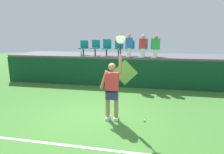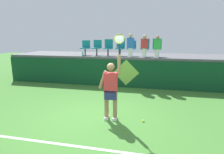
{
  "view_description": "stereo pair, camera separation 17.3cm",
  "coord_description": "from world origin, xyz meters",
  "px_view_note": "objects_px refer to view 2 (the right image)",
  "views": [
    {
      "loc": [
        1.56,
        -5.26,
        2.48
      ],
      "look_at": [
        0.27,
        1.33,
        1.02
      ],
      "focal_mm": 30.12,
      "sensor_mm": 36.0,
      "label": 1
    },
    {
      "loc": [
        1.73,
        -5.23,
        2.48
      ],
      "look_at": [
        0.27,
        1.33,
        1.02
      ],
      "focal_mm": 30.12,
      "sensor_mm": 36.0,
      "label": 2
    }
  ],
  "objects_px": {
    "stadium_chair_4": "(132,47)",
    "stadium_chair_6": "(157,47)",
    "tennis_ball": "(143,121)",
    "tennis_player": "(111,88)",
    "water_bottle": "(83,54)",
    "spectator_1": "(157,46)",
    "spectator_2": "(144,46)",
    "stadium_chair_5": "(145,47)",
    "stadium_chair_1": "(97,47)",
    "spectator_0": "(130,45)",
    "stadium_chair_0": "(85,47)",
    "stadium_chair_2": "(108,47)",
    "stadium_chair_3": "(120,47)"
  },
  "relations": [
    {
      "from": "water_bottle",
      "to": "spectator_1",
      "type": "relative_size",
      "value": 0.21
    },
    {
      "from": "stadium_chair_0",
      "to": "spectator_2",
      "type": "bearing_deg",
      "value": -8.46
    },
    {
      "from": "spectator_0",
      "to": "spectator_1",
      "type": "xyz_separation_m",
      "value": [
        1.26,
        0.01,
        -0.06
      ]
    },
    {
      "from": "stadium_chair_1",
      "to": "stadium_chair_3",
      "type": "xyz_separation_m",
      "value": [
        1.25,
        0.01,
        0.02
      ]
    },
    {
      "from": "tennis_player",
      "to": "spectator_2",
      "type": "bearing_deg",
      "value": 79.65
    },
    {
      "from": "spectator_1",
      "to": "stadium_chair_2",
      "type": "bearing_deg",
      "value": 169.58
    },
    {
      "from": "stadium_chair_3",
      "to": "stadium_chair_6",
      "type": "distance_m",
      "value": 1.84
    },
    {
      "from": "water_bottle",
      "to": "spectator_2",
      "type": "bearing_deg",
      "value": 0.32
    },
    {
      "from": "tennis_ball",
      "to": "tennis_player",
      "type": "bearing_deg",
      "value": -178.65
    },
    {
      "from": "stadium_chair_0",
      "to": "stadium_chair_5",
      "type": "height_order",
      "value": "stadium_chair_5"
    },
    {
      "from": "tennis_player",
      "to": "spectator_1",
      "type": "distance_m",
      "value": 4.33
    },
    {
      "from": "stadium_chair_3",
      "to": "stadium_chair_5",
      "type": "bearing_deg",
      "value": -0.0
    },
    {
      "from": "tennis_ball",
      "to": "water_bottle",
      "type": "bearing_deg",
      "value": 130.59
    },
    {
      "from": "water_bottle",
      "to": "stadium_chair_6",
      "type": "distance_m",
      "value": 3.77
    },
    {
      "from": "stadium_chair_5",
      "to": "stadium_chair_0",
      "type": "bearing_deg",
      "value": -179.85
    },
    {
      "from": "spectator_2",
      "to": "tennis_player",
      "type": "bearing_deg",
      "value": -100.35
    },
    {
      "from": "stadium_chair_1",
      "to": "stadium_chair_6",
      "type": "height_order",
      "value": "stadium_chair_6"
    },
    {
      "from": "water_bottle",
      "to": "spectator_0",
      "type": "xyz_separation_m",
      "value": [
        2.45,
        0.02,
        0.48
      ]
    },
    {
      "from": "water_bottle",
      "to": "stadium_chair_1",
      "type": "distance_m",
      "value": 0.86
    },
    {
      "from": "tennis_player",
      "to": "stadium_chair_4",
      "type": "bearing_deg",
      "value": 89.23
    },
    {
      "from": "tennis_ball",
      "to": "stadium_chair_6",
      "type": "distance_m",
      "value": 4.84
    },
    {
      "from": "stadium_chair_6",
      "to": "stadium_chair_4",
      "type": "bearing_deg",
      "value": -179.58
    },
    {
      "from": "tennis_player",
      "to": "spectator_0",
      "type": "bearing_deg",
      "value": 89.15
    },
    {
      "from": "stadium_chair_5",
      "to": "spectator_0",
      "type": "bearing_deg",
      "value": -144.77
    },
    {
      "from": "stadium_chair_2",
      "to": "spectator_0",
      "type": "height_order",
      "value": "spectator_0"
    },
    {
      "from": "stadium_chair_1",
      "to": "stadium_chair_2",
      "type": "height_order",
      "value": "stadium_chair_2"
    },
    {
      "from": "spectator_0",
      "to": "spectator_1",
      "type": "relative_size",
      "value": 1.09
    },
    {
      "from": "water_bottle",
      "to": "stadium_chair_4",
      "type": "bearing_deg",
      "value": 11.15
    },
    {
      "from": "stadium_chair_3",
      "to": "tennis_player",
      "type": "bearing_deg",
      "value": -83.36
    },
    {
      "from": "stadium_chair_4",
      "to": "stadium_chair_5",
      "type": "distance_m",
      "value": 0.67
    },
    {
      "from": "stadium_chair_5",
      "to": "spectator_2",
      "type": "xyz_separation_m",
      "value": [
        -0.0,
        -0.48,
        0.08
      ]
    },
    {
      "from": "stadium_chair_0",
      "to": "stadium_chair_6",
      "type": "bearing_deg",
      "value": 0.12
    },
    {
      "from": "spectator_2",
      "to": "water_bottle",
      "type": "bearing_deg",
      "value": -179.68
    },
    {
      "from": "stadium_chair_2",
      "to": "stadium_chair_3",
      "type": "distance_m",
      "value": 0.64
    },
    {
      "from": "tennis_ball",
      "to": "stadium_chair_6",
      "type": "relative_size",
      "value": 0.07
    },
    {
      "from": "tennis_player",
      "to": "stadium_chair_1",
      "type": "height_order",
      "value": "tennis_player"
    },
    {
      "from": "tennis_player",
      "to": "spectator_1",
      "type": "relative_size",
      "value": 2.47
    },
    {
      "from": "spectator_0",
      "to": "spectator_2",
      "type": "xyz_separation_m",
      "value": [
        0.67,
        -0.01,
        -0.02
      ]
    },
    {
      "from": "tennis_player",
      "to": "stadium_chair_2",
      "type": "distance_m",
      "value": 4.69
    },
    {
      "from": "spectator_1",
      "to": "spectator_0",
      "type": "bearing_deg",
      "value": -179.41
    },
    {
      "from": "stadium_chair_4",
      "to": "stadium_chair_3",
      "type": "bearing_deg",
      "value": 179.0
    },
    {
      "from": "stadium_chair_0",
      "to": "spectator_2",
      "type": "relative_size",
      "value": 0.73
    },
    {
      "from": "tennis_player",
      "to": "stadium_chair_5",
      "type": "relative_size",
      "value": 2.88
    },
    {
      "from": "stadium_chair_4",
      "to": "stadium_chair_6",
      "type": "xyz_separation_m",
      "value": [
        1.26,
        0.01,
        0.04
      ]
    },
    {
      "from": "stadium_chair_6",
      "to": "spectator_1",
      "type": "height_order",
      "value": "spectator_1"
    },
    {
      "from": "spectator_1",
      "to": "stadium_chair_5",
      "type": "bearing_deg",
      "value": 142.49
    },
    {
      "from": "water_bottle",
      "to": "stadium_chair_6",
      "type": "bearing_deg",
      "value": 7.55
    },
    {
      "from": "spectator_1",
      "to": "stadium_chair_3",
      "type": "bearing_deg",
      "value": 166.03
    },
    {
      "from": "stadium_chair_3",
      "to": "spectator_2",
      "type": "bearing_deg",
      "value": -20.96
    },
    {
      "from": "stadium_chair_1",
      "to": "stadium_chair_5",
      "type": "bearing_deg",
      "value": 0.19
    }
  ]
}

